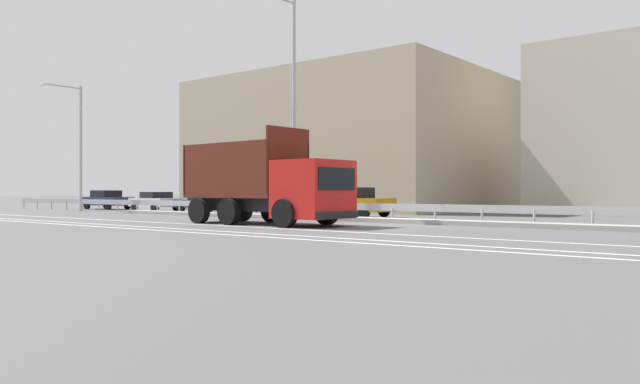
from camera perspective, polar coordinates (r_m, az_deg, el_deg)
ground_plane at (r=24.88m, az=5.51°, el=-2.98°), size 320.00×320.00×0.00m
lane_strip_0 at (r=23.81m, az=-8.16°, el=-3.11°), size 69.61×0.16×0.01m
lane_strip_1 at (r=22.30m, az=-12.47°, el=-3.32°), size 69.61×0.16×0.01m
lane_strip_2 at (r=21.69m, az=-14.52°, el=-3.41°), size 69.61×0.16×0.01m
median_island at (r=26.28m, az=7.48°, el=-2.62°), size 38.29×1.10×0.18m
median_guardrail at (r=27.07m, az=8.51°, el=-1.52°), size 69.61×0.09×0.78m
dump_truck at (r=24.37m, az=-3.56°, el=0.06°), size 7.59×2.86×3.79m
median_road_sign at (r=30.80m, az=-4.56°, el=0.09°), size 0.81×0.16×2.48m
street_lamp_0 at (r=44.22m, az=-21.32°, el=4.42°), size 0.71×2.78×8.29m
street_lamp_1 at (r=30.05m, az=-2.64°, el=8.60°), size 0.71×2.57×10.49m
parked_car_0 at (r=48.60m, az=-18.90°, el=-0.67°), size 4.21×2.00×1.40m
parked_car_1 at (r=43.57m, az=-14.82°, el=-0.80°), size 4.03×2.10×1.29m
parked_car_2 at (r=40.01m, az=-10.44°, el=-0.91°), size 4.14×2.00×1.25m
parked_car_3 at (r=35.20m, az=-4.38°, el=-0.85°), size 4.44×2.07×1.49m
parked_car_4 at (r=32.05m, az=3.15°, el=-0.95°), size 3.89×2.06×1.52m
background_building_0 at (r=47.34m, az=2.69°, el=4.28°), size 20.51×15.76×9.62m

